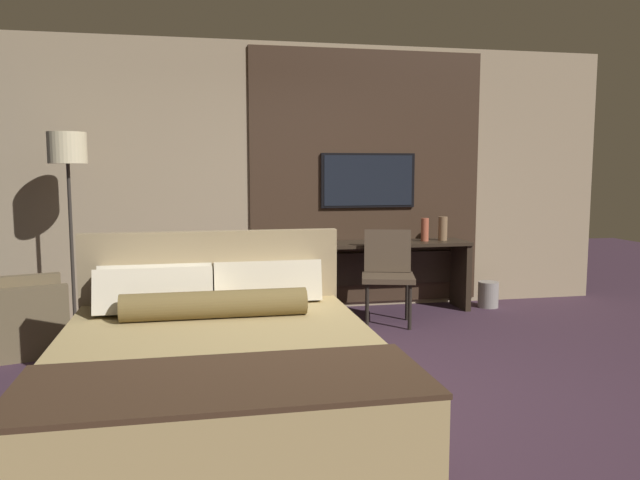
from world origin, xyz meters
TOP-DOWN VIEW (x-y plane):
  - ground_plane at (0.00, 0.00)m, footprint 16.00×16.00m
  - wall_back_tv_panel at (0.13, 2.59)m, footprint 7.20×0.09m
  - bed at (-0.84, -0.56)m, footprint 1.77×2.17m
  - desk at (0.89, 2.33)m, footprint 2.03×0.48m
  - tv at (0.89, 2.52)m, footprint 1.03×0.04m
  - desk_chair at (0.89, 1.82)m, footprint 0.61×0.60m
  - armchair_by_window at (-2.40, 1.48)m, footprint 0.86×0.88m
  - floor_lamp at (-2.05, 2.03)m, footprint 0.34×0.34m
  - vase_tall at (1.45, 2.29)m, footprint 0.08×0.08m
  - vase_short at (1.66, 2.32)m, footprint 0.10×0.10m
  - waste_bin at (2.17, 2.24)m, footprint 0.22×0.22m

SIDE VIEW (x-z plane):
  - ground_plane at x=0.00m, z-range 0.00..0.00m
  - waste_bin at x=2.17m, z-range 0.00..0.28m
  - armchair_by_window at x=-2.40m, z-range -0.12..0.69m
  - bed at x=-0.84m, z-range -0.19..0.88m
  - desk at x=0.89m, z-range 0.14..0.88m
  - desk_chair at x=0.89m, z-range 0.09..1.00m
  - vase_tall at x=1.45m, z-range 0.74..0.98m
  - vase_short at x=1.66m, z-range 0.74..0.99m
  - tv at x=0.89m, z-range 1.09..1.67m
  - wall_back_tv_panel at x=0.13m, z-range 0.00..2.80m
  - floor_lamp at x=-2.05m, z-range 0.63..2.46m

